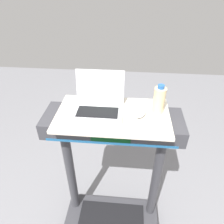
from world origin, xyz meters
TOP-DOWN VIEW (x-y plane):
  - desk_board at (0.00, 0.70)m, footprint 0.71×0.41m
  - laptop at (-0.09, 0.74)m, footprint 0.31×0.26m
  - computer_mouse at (0.17, 0.70)m, footprint 0.09×0.12m
  - water_bottle at (0.28, 0.75)m, footprint 0.07×0.07m

SIDE VIEW (x-z plane):
  - desk_board at x=0.00m, z-range 1.18..1.20m
  - computer_mouse at x=0.17m, z-range 1.20..1.23m
  - laptop at x=-0.09m, z-range 1.13..1.36m
  - water_bottle at x=0.28m, z-range 1.19..1.38m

